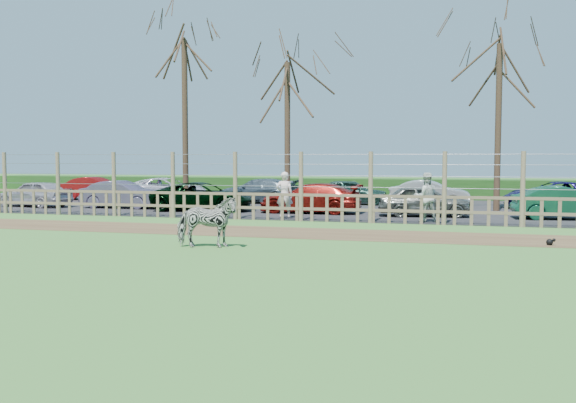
% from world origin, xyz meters
% --- Properties ---
extents(ground, '(120.00, 120.00, 0.00)m').
position_xyz_m(ground, '(0.00, 0.00, 0.00)').
color(ground, '#599B45').
rests_on(ground, ground).
extents(dirt_strip, '(34.00, 2.80, 0.01)m').
position_xyz_m(dirt_strip, '(0.00, 4.50, 0.01)').
color(dirt_strip, brown).
rests_on(dirt_strip, ground).
extents(asphalt, '(44.00, 13.00, 0.04)m').
position_xyz_m(asphalt, '(0.00, 14.50, 0.02)').
color(asphalt, '#232326').
rests_on(asphalt, ground).
extents(hedge, '(46.00, 2.00, 1.10)m').
position_xyz_m(hedge, '(0.00, 21.50, 0.55)').
color(hedge, '#1E4716').
rests_on(hedge, ground).
extents(fence, '(30.16, 0.16, 2.50)m').
position_xyz_m(fence, '(0.00, 8.00, 0.80)').
color(fence, brown).
rests_on(fence, ground).
extents(tree_left, '(4.80, 4.80, 7.88)m').
position_xyz_m(tree_left, '(-6.50, 12.50, 5.62)').
color(tree_left, '#3D2B1E').
rests_on(tree_left, ground).
extents(tree_mid, '(4.80, 4.80, 6.83)m').
position_xyz_m(tree_mid, '(-2.00, 13.50, 4.87)').
color(tree_mid, '#3D2B1E').
rests_on(tree_mid, ground).
extents(tree_right, '(4.80, 4.80, 7.35)m').
position_xyz_m(tree_right, '(7.00, 14.00, 5.24)').
color(tree_right, '#3D2B1E').
rests_on(tree_right, ground).
extents(zebra, '(1.69, 1.07, 1.32)m').
position_xyz_m(zebra, '(-0.69, 0.83, 0.66)').
color(zebra, gray).
rests_on(zebra, ground).
extents(visitor_a, '(0.67, 0.48, 1.72)m').
position_xyz_m(visitor_a, '(-0.78, 8.60, 0.90)').
color(visitor_a, beige).
rests_on(visitor_a, asphalt).
extents(visitor_b, '(0.99, 0.86, 1.72)m').
position_xyz_m(visitor_b, '(4.36, 8.58, 0.90)').
color(visitor_b, beige).
rests_on(visitor_b, asphalt).
extents(crow, '(0.24, 0.17, 0.19)m').
position_xyz_m(crow, '(7.81, 3.54, 0.09)').
color(crow, black).
rests_on(crow, ground).
extents(car_0, '(3.68, 1.88, 1.20)m').
position_xyz_m(car_0, '(-13.23, 10.90, 0.64)').
color(car_0, '#B8B0BA').
rests_on(car_0, asphalt).
extents(car_1, '(3.66, 1.32, 1.20)m').
position_xyz_m(car_1, '(-9.02, 11.27, 0.64)').
color(car_1, slate).
rests_on(car_1, asphalt).
extents(car_2, '(4.45, 2.31, 1.20)m').
position_xyz_m(car_2, '(-4.96, 10.82, 0.64)').
color(car_2, black).
rests_on(car_2, asphalt).
extents(car_3, '(4.16, 1.73, 1.20)m').
position_xyz_m(car_3, '(-0.36, 10.99, 0.64)').
color(car_3, maroon).
rests_on(car_3, asphalt).
extents(car_4, '(3.68, 1.87, 1.20)m').
position_xyz_m(car_4, '(4.21, 10.68, 0.64)').
color(car_4, '#5D605A').
rests_on(car_4, asphalt).
extents(car_5, '(3.75, 1.61, 1.20)m').
position_xyz_m(car_5, '(9.20, 10.81, 0.64)').
color(car_5, '#145538').
rests_on(car_5, asphalt).
extents(car_7, '(3.75, 1.62, 1.20)m').
position_xyz_m(car_7, '(-13.13, 15.82, 0.64)').
color(car_7, maroon).
rests_on(car_7, asphalt).
extents(car_8, '(4.37, 2.12, 1.20)m').
position_xyz_m(car_8, '(-9.03, 15.80, 0.64)').
color(car_8, silver).
rests_on(car_8, asphalt).
extents(car_9, '(4.24, 1.95, 1.20)m').
position_xyz_m(car_9, '(-4.11, 15.76, 0.64)').
color(car_9, '#4F616E').
rests_on(car_9, asphalt).
extents(car_10, '(3.67, 1.86, 1.20)m').
position_xyz_m(car_10, '(0.43, 16.05, 0.64)').
color(car_10, '#214338').
rests_on(car_10, asphalt).
extents(car_11, '(3.65, 1.29, 1.20)m').
position_xyz_m(car_11, '(4.16, 15.77, 0.64)').
color(car_11, '#BBBBB8').
rests_on(car_11, asphalt).
extents(car_12, '(4.49, 2.39, 1.20)m').
position_xyz_m(car_12, '(9.47, 15.74, 0.64)').
color(car_12, '#150C53').
rests_on(car_12, asphalt).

